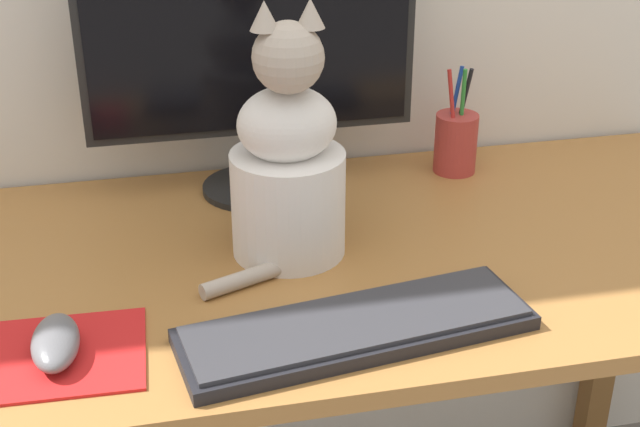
{
  "coord_description": "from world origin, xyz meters",
  "views": [
    {
      "loc": [
        -0.24,
        -1.08,
        1.34
      ],
      "look_at": [
        -0.03,
        -0.1,
        0.83
      ],
      "focal_mm": 50.0,
      "sensor_mm": 36.0,
      "label": 1
    }
  ],
  "objects_px": {
    "cat": "(288,165)",
    "keyboard": "(356,328)",
    "monitor": "(250,45)",
    "computer_mouse_left": "(55,342)",
    "pen_cup": "(456,141)"
  },
  "relations": [
    {
      "from": "pen_cup",
      "to": "keyboard",
      "type": "bearing_deg",
      "value": -122.85
    },
    {
      "from": "keyboard",
      "to": "pen_cup",
      "type": "xyz_separation_m",
      "value": [
        0.29,
        0.44,
        0.04
      ]
    },
    {
      "from": "computer_mouse_left",
      "to": "monitor",
      "type": "bearing_deg",
      "value": 53.99
    },
    {
      "from": "monitor",
      "to": "pen_cup",
      "type": "height_order",
      "value": "monitor"
    },
    {
      "from": "monitor",
      "to": "computer_mouse_left",
      "type": "bearing_deg",
      "value": -126.01
    },
    {
      "from": "cat",
      "to": "pen_cup",
      "type": "distance_m",
      "value": 0.4
    },
    {
      "from": "cat",
      "to": "computer_mouse_left",
      "type": "bearing_deg",
      "value": -149.72
    },
    {
      "from": "cat",
      "to": "keyboard",
      "type": "bearing_deg",
      "value": -81.16
    },
    {
      "from": "monitor",
      "to": "cat",
      "type": "height_order",
      "value": "monitor"
    },
    {
      "from": "monitor",
      "to": "cat",
      "type": "xyz_separation_m",
      "value": [
        0.02,
        -0.21,
        -0.11
      ]
    },
    {
      "from": "monitor",
      "to": "computer_mouse_left",
      "type": "height_order",
      "value": "monitor"
    },
    {
      "from": "keyboard",
      "to": "monitor",
      "type": "bearing_deg",
      "value": 89.54
    },
    {
      "from": "computer_mouse_left",
      "to": "cat",
      "type": "bearing_deg",
      "value": 31.82
    },
    {
      "from": "monitor",
      "to": "cat",
      "type": "relative_size",
      "value": 1.42
    },
    {
      "from": "computer_mouse_left",
      "to": "pen_cup",
      "type": "xyz_separation_m",
      "value": [
        0.64,
        0.41,
        0.03
      ]
    }
  ]
}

